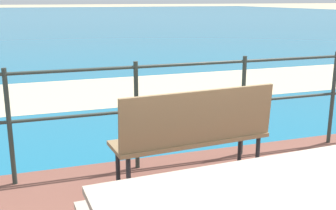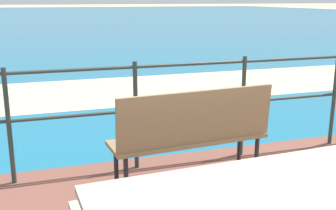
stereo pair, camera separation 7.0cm
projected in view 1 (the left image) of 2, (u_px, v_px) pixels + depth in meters
sea_water at (42, 17)px, 38.92m from camera, size 90.00×90.00×0.01m
beach_strip at (116, 91)px, 8.00m from camera, size 54.01×2.79×0.01m
park_bench at (195, 130)px, 3.64m from camera, size 1.47×0.53×0.93m
railing_fence at (192, 99)px, 4.25m from camera, size 5.94×0.04×1.09m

